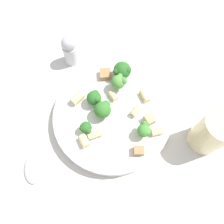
{
  "coord_description": "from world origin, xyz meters",
  "views": [
    {
      "loc": [
        -0.14,
        -0.1,
        0.45
      ],
      "look_at": [
        0.0,
        0.0,
        0.04
      ],
      "focal_mm": 35.0,
      "sensor_mm": 36.0,
      "label": 1
    }
  ],
  "objects_px": {
    "rigatoni_0": "(136,111)",
    "rigatoni_3": "(157,132)",
    "broccoli_floret_2": "(86,128)",
    "broccoli_floret_0": "(122,70)",
    "pasta_bowl": "(112,116)",
    "rigatoni_5": "(84,141)",
    "rigatoni_2": "(113,96)",
    "broccoli_floret_5": "(119,81)",
    "chicken_chunk_2": "(105,74)",
    "broccoli_floret_1": "(145,129)",
    "chicken_chunk_1": "(139,151)",
    "rigatoni_4": "(96,135)",
    "broccoli_floret_4": "(94,99)",
    "drinking_glass": "(211,134)",
    "broccoli_floret_3": "(103,109)",
    "pepper_shaker": "(70,50)",
    "rigatoni_6": "(77,98)",
    "spoon": "(33,156)",
    "rigatoni_1": "(145,96)",
    "chicken_chunk_0": "(150,119)"
  },
  "relations": [
    {
      "from": "spoon",
      "to": "rigatoni_6",
      "type": "bearing_deg",
      "value": -1.28
    },
    {
      "from": "rigatoni_0",
      "to": "rigatoni_3",
      "type": "distance_m",
      "value": 0.06
    },
    {
      "from": "rigatoni_5",
      "to": "chicken_chunk_2",
      "type": "xyz_separation_m",
      "value": [
        0.15,
        0.06,
        -0.0
      ]
    },
    {
      "from": "chicken_chunk_0",
      "to": "pepper_shaker",
      "type": "relative_size",
      "value": 0.26
    },
    {
      "from": "rigatoni_4",
      "to": "chicken_chunk_1",
      "type": "relative_size",
      "value": 1.42
    },
    {
      "from": "broccoli_floret_1",
      "to": "rigatoni_0",
      "type": "bearing_deg",
      "value": 52.12
    },
    {
      "from": "broccoli_floret_2",
      "to": "broccoli_floret_4",
      "type": "relative_size",
      "value": 0.77
    },
    {
      "from": "pasta_bowl",
      "to": "rigatoni_0",
      "type": "bearing_deg",
      "value": -50.18
    },
    {
      "from": "broccoli_floret_2",
      "to": "rigatoni_1",
      "type": "xyz_separation_m",
      "value": [
        0.13,
        -0.05,
        -0.01
      ]
    },
    {
      "from": "broccoli_floret_2",
      "to": "drinking_glass",
      "type": "relative_size",
      "value": 0.27
    },
    {
      "from": "rigatoni_5",
      "to": "broccoli_floret_0",
      "type": "bearing_deg",
      "value": 9.42
    },
    {
      "from": "broccoli_floret_2",
      "to": "rigatoni_0",
      "type": "distance_m",
      "value": 0.11
    },
    {
      "from": "broccoli_floret_3",
      "to": "rigatoni_0",
      "type": "relative_size",
      "value": 1.65
    },
    {
      "from": "pasta_bowl",
      "to": "rigatoni_6",
      "type": "relative_size",
      "value": 9.04
    },
    {
      "from": "broccoli_floret_5",
      "to": "rigatoni_0",
      "type": "relative_size",
      "value": 1.64
    },
    {
      "from": "pepper_shaker",
      "to": "broccoli_floret_0",
      "type": "bearing_deg",
      "value": -82.39
    },
    {
      "from": "rigatoni_6",
      "to": "spoon",
      "type": "relative_size",
      "value": 0.18
    },
    {
      "from": "broccoli_floret_5",
      "to": "chicken_chunk_2",
      "type": "bearing_deg",
      "value": 80.34
    },
    {
      "from": "rigatoni_3",
      "to": "rigatoni_4",
      "type": "bearing_deg",
      "value": 129.51
    },
    {
      "from": "broccoli_floret_1",
      "to": "rigatoni_4",
      "type": "height_order",
      "value": "broccoli_floret_1"
    },
    {
      "from": "pepper_shaker",
      "to": "rigatoni_5",
      "type": "bearing_deg",
      "value": -132.97
    },
    {
      "from": "broccoli_floret_5",
      "to": "rigatoni_4",
      "type": "bearing_deg",
      "value": -166.32
    },
    {
      "from": "broccoli_floret_5",
      "to": "rigatoni_2",
      "type": "relative_size",
      "value": 1.88
    },
    {
      "from": "chicken_chunk_1",
      "to": "drinking_glass",
      "type": "bearing_deg",
      "value": -41.59
    },
    {
      "from": "rigatoni_2",
      "to": "rigatoni_4",
      "type": "height_order",
      "value": "same"
    },
    {
      "from": "broccoli_floret_1",
      "to": "spoon",
      "type": "xyz_separation_m",
      "value": [
        -0.16,
        0.16,
        -0.05
      ]
    },
    {
      "from": "rigatoni_2",
      "to": "rigatoni_0",
      "type": "bearing_deg",
      "value": -90.43
    },
    {
      "from": "drinking_glass",
      "to": "spoon",
      "type": "bearing_deg",
      "value": 131.45
    },
    {
      "from": "broccoli_floret_3",
      "to": "broccoli_floret_0",
      "type": "bearing_deg",
      "value": 12.55
    },
    {
      "from": "broccoli_floret_4",
      "to": "broccoli_floret_5",
      "type": "xyz_separation_m",
      "value": [
        0.06,
        -0.02,
        0.0
      ]
    },
    {
      "from": "pasta_bowl",
      "to": "rigatoni_3",
      "type": "relative_size",
      "value": 10.57
    },
    {
      "from": "broccoli_floret_1",
      "to": "spoon",
      "type": "bearing_deg",
      "value": 136.3
    },
    {
      "from": "broccoli_floret_5",
      "to": "rigatoni_2",
      "type": "height_order",
      "value": "broccoli_floret_5"
    },
    {
      "from": "broccoli_floret_0",
      "to": "broccoli_floret_3",
      "type": "height_order",
      "value": "same"
    },
    {
      "from": "broccoli_floret_2",
      "to": "broccoli_floret_0",
      "type": "bearing_deg",
      "value": 6.12
    },
    {
      "from": "pasta_bowl",
      "to": "rigatoni_2",
      "type": "distance_m",
      "value": 0.04
    },
    {
      "from": "rigatoni_3",
      "to": "rigatoni_6",
      "type": "xyz_separation_m",
      "value": [
        -0.04,
        0.18,
        0.0
      ]
    },
    {
      "from": "pasta_bowl",
      "to": "broccoli_floret_4",
      "type": "height_order",
      "value": "broccoli_floret_4"
    },
    {
      "from": "broccoli_floret_1",
      "to": "chicken_chunk_1",
      "type": "relative_size",
      "value": 1.76
    },
    {
      "from": "chicken_chunk_1",
      "to": "drinking_glass",
      "type": "xyz_separation_m",
      "value": [
        0.11,
        -0.1,
        0.01
      ]
    },
    {
      "from": "broccoli_floret_1",
      "to": "rigatoni_4",
      "type": "relative_size",
      "value": 1.24
    },
    {
      "from": "rigatoni_1",
      "to": "broccoli_floret_5",
      "type": "bearing_deg",
      "value": 101.67
    },
    {
      "from": "rigatoni_1",
      "to": "rigatoni_6",
      "type": "distance_m",
      "value": 0.14
    },
    {
      "from": "broccoli_floret_3",
      "to": "pepper_shaker",
      "type": "height_order",
      "value": "pepper_shaker"
    },
    {
      "from": "broccoli_floret_5",
      "to": "rigatoni_1",
      "type": "relative_size",
      "value": 1.46
    },
    {
      "from": "pasta_bowl",
      "to": "drinking_glass",
      "type": "xyz_separation_m",
      "value": [
        0.07,
        -0.18,
        0.03
      ]
    },
    {
      "from": "broccoli_floret_3",
      "to": "rigatoni_4",
      "type": "relative_size",
      "value": 1.42
    },
    {
      "from": "broccoli_floret_5",
      "to": "drinking_glass",
      "type": "height_order",
      "value": "drinking_glass"
    },
    {
      "from": "broccoli_floret_4",
      "to": "drinking_glass",
      "type": "bearing_deg",
      "value": -72.06
    },
    {
      "from": "rigatoni_5",
      "to": "rigatoni_2",
      "type": "bearing_deg",
      "value": 6.08
    }
  ]
}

